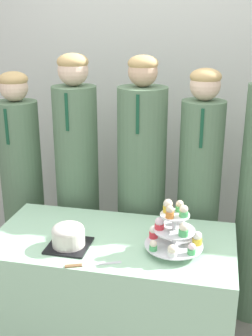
{
  "coord_description": "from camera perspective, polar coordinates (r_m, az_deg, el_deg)",
  "views": [
    {
      "loc": [
        0.49,
        -1.56,
        1.77
      ],
      "look_at": [
        0.07,
        0.35,
        1.09
      ],
      "focal_mm": 45.0,
      "sensor_mm": 36.0,
      "label": 1
    }
  ],
  "objects": [
    {
      "name": "student_0",
      "position": [
        2.9,
        -13.81,
        -2.79
      ],
      "size": [
        0.27,
        0.28,
        1.48
      ],
      "color": "#567556",
      "rests_on": "ground_plane"
    },
    {
      "name": "student_3",
      "position": [
        2.61,
        9.74,
        -4.32
      ],
      "size": [
        0.25,
        0.26,
        1.53
      ],
      "color": "#567556",
      "rests_on": "ground_plane"
    },
    {
      "name": "student_1",
      "position": [
        2.73,
        -6.56,
        -2.35
      ],
      "size": [
        0.27,
        0.28,
        1.6
      ],
      "color": "#567556",
      "rests_on": "ground_plane"
    },
    {
      "name": "student_2",
      "position": [
        2.64,
        2.09,
        -3.41
      ],
      "size": [
        0.3,
        0.3,
        1.6
      ],
      "color": "#567556",
      "rests_on": "ground_plane"
    },
    {
      "name": "cake_knife",
      "position": [
        2.0,
        -5.75,
        -12.98
      ],
      "size": [
        0.25,
        0.11,
        0.01
      ],
      "rotation": [
        0.0,
        0.0,
        0.37
      ],
      "color": "silver",
      "rests_on": "table"
    },
    {
      "name": "round_cake",
      "position": [
        2.13,
        -7.82,
        -9.02
      ],
      "size": [
        0.2,
        0.2,
        0.12
      ],
      "color": "black",
      "rests_on": "table"
    },
    {
      "name": "cupcake_stand",
      "position": [
        2.05,
        6.61,
        -8.38
      ],
      "size": [
        0.28,
        0.28,
        0.27
      ],
      "color": "silver",
      "rests_on": "table"
    },
    {
      "name": "wall_back",
      "position": [
        3.21,
        3.69,
        11.66
      ],
      "size": [
        9.0,
        0.06,
        2.7
      ],
      "color": "silver",
      "rests_on": "ground_plane"
    },
    {
      "name": "table",
      "position": [
        2.4,
        -1.77,
        -16.97
      ],
      "size": [
        1.25,
        0.64,
        0.71
      ],
      "color": "#A8DBB2",
      "rests_on": "ground_plane"
    }
  ]
}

